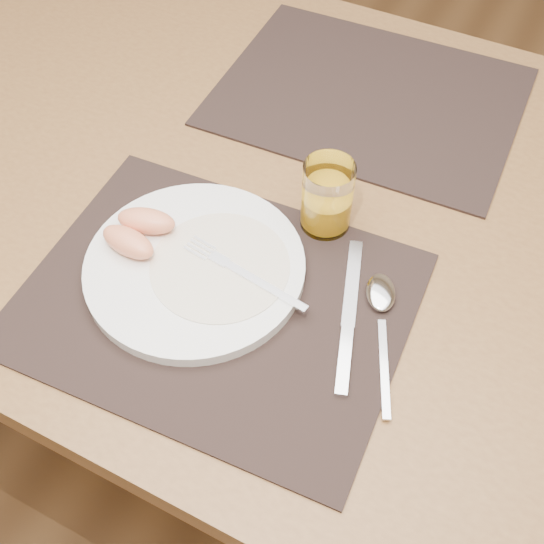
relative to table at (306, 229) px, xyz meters
The scene contains 11 objects.
ground 0.67m from the table, ahead, with size 5.00×5.00×0.00m, color brown.
table is the anchor object (origin of this frame).
placemat_near 0.24m from the table, 94.94° to the right, with size 0.45×0.35×0.00m, color black.
placemat_far 0.24m from the table, 90.42° to the left, with size 0.45×0.35×0.00m, color black.
plate 0.22m from the table, 108.02° to the right, with size 0.27×0.27×0.02m, color white.
plate_dressing 0.21m from the table, 100.18° to the right, with size 0.17×0.17×0.00m.
fork 0.21m from the table, 94.41° to the right, with size 0.18×0.04×0.00m.
knife 0.25m from the table, 53.48° to the right, with size 0.08×0.21×0.01m.
spoon 0.23m from the table, 40.96° to the right, with size 0.10×0.18×0.01m.
juice_glass 0.15m from the table, 46.37° to the right, with size 0.06×0.06×0.10m.
grapefruit_wedges 0.27m from the table, 126.76° to the right, with size 0.08×0.09×0.03m.
Camera 1 is at (0.25, -0.61, 1.42)m, focal length 45.00 mm.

